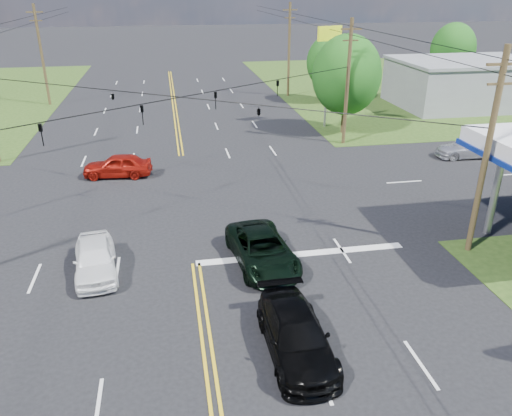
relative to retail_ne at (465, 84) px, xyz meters
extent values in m
plane|color=black|center=(-30.00, -20.00, -2.20)|extent=(280.00, 280.00, 0.00)
cube|color=#254014|center=(5.00, 12.00, -2.20)|extent=(46.00, 48.00, 0.03)
cube|color=silver|center=(-25.00, -28.00, -2.20)|extent=(10.00, 0.50, 0.02)
cube|color=slate|center=(0.00, 0.00, 0.00)|extent=(14.00, 10.00, 4.40)
cylinder|color=#A5A5AA|center=(-15.00, -27.50, 0.12)|extent=(0.36, 0.36, 4.65)
cylinder|color=#3C2F19|center=(-17.00, -29.00, 2.55)|extent=(0.28, 0.28, 9.50)
cube|color=#3C2F19|center=(-17.00, -29.00, 6.50)|extent=(1.60, 0.12, 0.12)
cube|color=#3C2F19|center=(-17.00, -29.00, 5.70)|extent=(1.20, 0.10, 0.10)
cylinder|color=#3C2F19|center=(-17.00, -11.00, 2.55)|extent=(0.28, 0.28, 9.50)
cube|color=#3C2F19|center=(-17.00, -11.00, 6.50)|extent=(1.60, 0.12, 0.12)
cube|color=#3C2F19|center=(-17.00, -11.00, 5.70)|extent=(1.20, 0.10, 0.10)
cylinder|color=#3C2F19|center=(-43.00, 8.00, 2.80)|extent=(0.28, 0.28, 10.00)
cube|color=#3C2F19|center=(-43.00, 8.00, 7.00)|extent=(1.60, 0.12, 0.12)
cube|color=#3C2F19|center=(-43.00, 8.00, 6.20)|extent=(1.20, 0.10, 0.10)
cylinder|color=#3C2F19|center=(-17.00, 8.00, 2.80)|extent=(0.28, 0.28, 10.00)
cube|color=#3C2F19|center=(-17.00, 8.00, 7.00)|extent=(1.60, 0.12, 0.12)
cube|color=#3C2F19|center=(-17.00, 8.00, 6.20)|extent=(1.20, 0.10, 0.10)
imported|color=black|center=(-36.50, -24.50, 3.22)|extent=(0.17, 0.21, 1.05)
imported|color=black|center=(-32.08, -21.44, 3.22)|extent=(0.17, 0.21, 1.05)
imported|color=black|center=(-27.92, -18.56, 3.22)|extent=(0.17, 0.21, 1.05)
imported|color=black|center=(-23.50, -15.50, 3.22)|extent=(0.17, 0.21, 1.05)
imported|color=black|center=(-33.90, -17.30, 3.50)|extent=(1.24, 0.26, 0.50)
imported|color=black|center=(-26.10, -22.70, 3.50)|extent=(1.24, 0.26, 0.50)
cylinder|color=black|center=(-17.00, -22.00, 6.70)|extent=(0.04, 100.00, 0.04)
cylinder|color=black|center=(-17.00, -22.00, 6.10)|extent=(0.04, 100.00, 0.04)
cylinder|color=#3C2F19|center=(-16.00, -8.00, -0.55)|extent=(0.36, 0.36, 3.30)
ellipsoid|color=#154E15|center=(-16.00, -8.00, 2.67)|extent=(5.70, 5.70, 6.60)
cylinder|color=#3C2F19|center=(-13.50, 4.00, -0.77)|extent=(0.36, 0.36, 2.86)
ellipsoid|color=#154E15|center=(-13.50, 4.00, 2.03)|extent=(4.94, 4.94, 5.72)
cylinder|color=#3C2F19|center=(4.00, 10.00, -0.66)|extent=(0.36, 0.36, 3.08)
ellipsoid|color=#154E15|center=(4.00, 10.00, 2.35)|extent=(5.32, 5.32, 6.16)
imported|color=black|center=(-27.00, -28.50, -1.46)|extent=(2.98, 5.54, 1.48)
imported|color=black|center=(-27.00, -34.63, -1.46)|extent=(2.14, 5.11, 1.48)
imported|color=white|center=(-34.37, -28.00, -1.46)|extent=(2.28, 4.54, 1.48)
imported|color=#99130B|center=(-34.29, -15.61, -1.44)|extent=(4.60, 2.24, 1.51)
imported|color=silver|center=(-9.13, -15.98, -1.51)|extent=(4.81, 2.16, 1.37)
cylinder|color=#A5A5AA|center=(-16.94, -5.81, 2.08)|extent=(0.20, 0.20, 8.56)
cube|color=#F4FF1A|center=(-16.94, -5.81, 5.76)|extent=(2.30, 1.03, 1.18)
camera|label=1|loc=(-30.79, -47.95, 9.49)|focal=35.00mm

